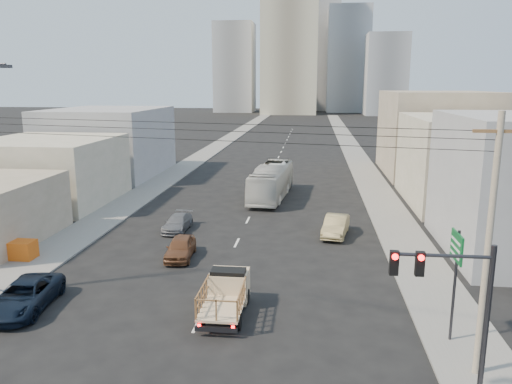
% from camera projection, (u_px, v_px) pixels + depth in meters
% --- Properties ---
extents(ground, '(420.00, 420.00, 0.00)m').
position_uv_depth(ground, '(187.00, 344.00, 21.29)').
color(ground, black).
rests_on(ground, ground).
extents(sidewalk_left, '(3.50, 180.00, 0.12)m').
position_uv_depth(sidewalk_left, '(219.00, 145.00, 90.55)').
color(sidewalk_left, slate).
rests_on(sidewalk_left, ground).
extents(sidewalk_right, '(3.50, 180.00, 0.12)m').
position_uv_depth(sidewalk_right, '(350.00, 147.00, 87.94)').
color(sidewalk_right, slate).
rests_on(sidewalk_right, ground).
extents(lane_dashes, '(0.15, 104.00, 0.01)m').
position_uv_depth(lane_dashes, '(277.00, 160.00, 72.75)').
color(lane_dashes, silver).
rests_on(lane_dashes, ground).
extents(flatbed_pickup, '(1.95, 4.41, 1.90)m').
position_uv_depth(flatbed_pickup, '(225.00, 292.00, 23.98)').
color(flatbed_pickup, beige).
rests_on(flatbed_pickup, ground).
extents(navy_pickup, '(2.83, 5.30, 1.42)m').
position_uv_depth(navy_pickup, '(25.00, 296.00, 24.45)').
color(navy_pickup, black).
rests_on(navy_pickup, ground).
extents(city_bus, '(3.69, 11.75, 3.22)m').
position_uv_depth(city_bus, '(271.00, 181.00, 48.44)').
color(city_bus, beige).
rests_on(city_bus, ground).
extents(sedan_brown, '(1.89, 4.09, 1.36)m').
position_uv_depth(sedan_brown, '(181.00, 248.00, 31.75)').
color(sedan_brown, brown).
rests_on(sedan_brown, ground).
extents(sedan_tan, '(2.30, 4.66, 1.47)m').
position_uv_depth(sedan_tan, '(336.00, 226.00, 36.45)').
color(sedan_tan, '#9D8B5C').
rests_on(sedan_tan, ground).
extents(sedan_grey, '(1.74, 4.06, 1.17)m').
position_uv_depth(sedan_grey, '(178.00, 223.00, 37.76)').
color(sedan_grey, slate).
rests_on(sedan_grey, ground).
extents(traffic_signal, '(3.23, 0.35, 6.00)m').
position_uv_depth(traffic_signal, '(455.00, 301.00, 15.94)').
color(traffic_signal, '#2D2D33').
rests_on(traffic_signal, ground).
extents(green_sign, '(0.18, 1.60, 5.00)m').
position_uv_depth(green_sign, '(456.00, 260.00, 20.71)').
color(green_sign, '#2D2D33').
rests_on(green_sign, ground).
extents(utility_pole, '(1.80, 0.24, 10.00)m').
position_uv_depth(utility_pole, '(488.00, 246.00, 17.94)').
color(utility_pole, gray).
rests_on(utility_pole, ground).
extents(overhead_wires, '(23.01, 5.02, 0.72)m').
position_uv_depth(overhead_wires, '(190.00, 131.00, 20.85)').
color(overhead_wires, black).
rests_on(overhead_wires, ground).
extents(crate_stack, '(1.80, 1.20, 1.14)m').
position_uv_depth(crate_stack, '(20.00, 250.00, 31.33)').
color(crate_stack, '#D95B14').
rests_on(crate_stack, sidewalk_left).
extents(bldg_right_mid, '(11.00, 14.00, 8.00)m').
position_uv_depth(bldg_right_mid, '(471.00, 161.00, 45.46)').
color(bldg_right_mid, '#B1AA8E').
rests_on(bldg_right_mid, ground).
extents(bldg_right_far, '(12.00, 16.00, 10.00)m').
position_uv_depth(bldg_right_far, '(436.00, 133.00, 60.73)').
color(bldg_right_far, gray).
rests_on(bldg_right_far, ground).
extents(bldg_left_mid, '(11.00, 12.00, 6.00)m').
position_uv_depth(bldg_left_mid, '(50.00, 171.00, 46.07)').
color(bldg_left_mid, '#B1AA8E').
rests_on(bldg_left_mid, ground).
extents(bldg_left_far, '(12.00, 16.00, 8.00)m').
position_uv_depth(bldg_left_far, '(109.00, 142.00, 60.47)').
color(bldg_left_far, '#949497').
rests_on(bldg_left_far, ground).
extents(high_rise_tower, '(20.00, 20.00, 60.00)m').
position_uv_depth(high_rise_tower, '(290.00, 30.00, 180.42)').
color(high_rise_tower, gray).
rests_on(high_rise_tower, ground).
extents(midrise_ne, '(16.00, 16.00, 40.00)m').
position_uv_depth(midrise_ne, '(348.00, 60.00, 194.66)').
color(midrise_ne, gray).
rests_on(midrise_ne, ground).
extents(midrise_nw, '(15.00, 15.00, 34.00)m').
position_uv_depth(midrise_nw, '(235.00, 68.00, 195.33)').
color(midrise_nw, gray).
rests_on(midrise_nw, ground).
extents(midrise_back, '(18.00, 18.00, 44.00)m').
position_uv_depth(midrise_back, '(317.00, 57.00, 210.13)').
color(midrise_back, '#949497').
rests_on(midrise_back, ground).
extents(midrise_east, '(14.00, 14.00, 28.00)m').
position_uv_depth(midrise_east, '(386.00, 75.00, 175.18)').
color(midrise_east, gray).
rests_on(midrise_east, ground).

